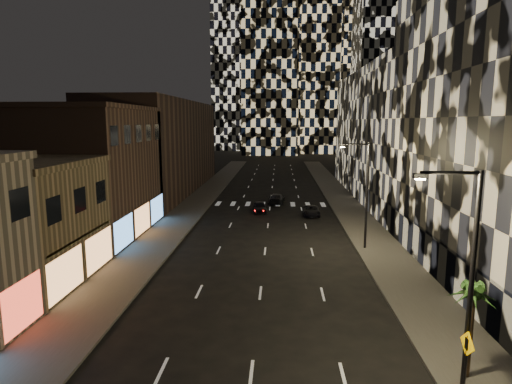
# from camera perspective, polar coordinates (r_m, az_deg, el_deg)

# --- Properties ---
(sidewalk_left) EXTENTS (4.00, 120.00, 0.15)m
(sidewalk_left) POSITION_cam_1_polar(r_m,az_deg,el_deg) (58.23, -7.97, -1.43)
(sidewalk_left) COLOR #47443F
(sidewalk_left) RESTS_ON ground
(sidewalk_right) EXTENTS (4.00, 120.00, 0.15)m
(sidewalk_right) POSITION_cam_1_polar(r_m,az_deg,el_deg) (57.84, 11.87, -1.61)
(sidewalk_right) COLOR #47443F
(sidewalk_right) RESTS_ON ground
(curb_left) EXTENTS (0.20, 120.00, 0.15)m
(curb_left) POSITION_cam_1_polar(r_m,az_deg,el_deg) (57.87, -5.93, -1.46)
(curb_left) COLOR #4C4C47
(curb_left) RESTS_ON ground
(curb_right) EXTENTS (0.20, 120.00, 0.15)m
(curb_right) POSITION_cam_1_polar(r_m,az_deg,el_deg) (57.56, 9.81, -1.60)
(curb_right) COLOR #4C4C47
(curb_right) RESTS_ON ground
(retail_tan) EXTENTS (10.00, 10.00, 8.00)m
(retail_tan) POSITION_cam_1_polar(r_m,az_deg,el_deg) (33.35, -30.00, -3.87)
(retail_tan) COLOR #897452
(retail_tan) RESTS_ON ground
(retail_brown) EXTENTS (10.00, 15.00, 12.00)m
(retail_brown) POSITION_cam_1_polar(r_m,az_deg,el_deg) (43.85, -21.36, 2.30)
(retail_brown) COLOR #51392D
(retail_brown) RESTS_ON ground
(retail_filler_left) EXTENTS (10.00, 40.00, 14.00)m
(retail_filler_left) POSITION_cam_1_polar(r_m,az_deg,el_deg) (68.67, -12.27, 5.91)
(retail_filler_left) COLOR #51392D
(retail_filler_left) RESTS_ON ground
(midrise_base) EXTENTS (0.60, 25.00, 3.00)m
(midrise_base) POSITION_cam_1_polar(r_m,az_deg,el_deg) (33.92, 22.38, -7.47)
(midrise_base) COLOR #383838
(midrise_base) RESTS_ON ground
(midrise_filler_right) EXTENTS (16.00, 40.00, 18.00)m
(midrise_filler_right) POSITION_cam_1_polar(r_m,az_deg,el_deg) (65.90, 19.91, 7.17)
(midrise_filler_right) COLOR #232326
(midrise_filler_right) RESTS_ON ground
(tower_center_low) EXTENTS (18.00, 18.00, 95.00)m
(tower_center_low) POSITION_cam_1_polar(r_m,az_deg,el_deg) (150.65, 1.99, 23.45)
(tower_center_low) COLOR black
(tower_center_low) RESTS_ON ground
(streetlight_near) EXTENTS (2.55, 0.25, 9.00)m
(streetlight_near) POSITION_cam_1_polar(r_m,az_deg,el_deg) (18.52, 26.23, -9.14)
(streetlight_near) COLOR black
(streetlight_near) RESTS_ON sidewalk_right
(streetlight_far) EXTENTS (2.55, 0.25, 9.00)m
(streetlight_far) POSITION_cam_1_polar(r_m,az_deg,el_deg) (37.25, 14.25, 0.50)
(streetlight_far) COLOR black
(streetlight_far) RESTS_ON sidewalk_right
(car_dark_midlane) EXTENTS (2.00, 4.03, 1.32)m
(car_dark_midlane) POSITION_cam_1_polar(r_m,az_deg,el_deg) (51.94, 0.53, -2.00)
(car_dark_midlane) COLOR black
(car_dark_midlane) RESTS_ON ground
(car_dark_oncoming) EXTENTS (2.38, 4.83, 1.35)m
(car_dark_oncoming) POSITION_cam_1_polar(r_m,az_deg,el_deg) (57.44, 2.78, -0.89)
(car_dark_oncoming) COLOR black
(car_dark_oncoming) RESTS_ON ground
(car_dark_rightlane) EXTENTS (1.95, 4.13, 1.14)m
(car_dark_rightlane) POSITION_cam_1_polar(r_m,az_deg,el_deg) (50.56, 7.38, -2.50)
(car_dark_rightlane) COLOR black
(car_dark_rightlane) RESTS_ON ground
(ped_sign) EXTENTS (0.12, 0.99, 2.99)m
(ped_sign) POSITION_cam_1_polar(r_m,az_deg,el_deg) (19.08, 26.25, -18.85)
(ped_sign) COLOR black
(ped_sign) RESTS_ON sidewalk_right
(palm_tree) EXTENTS (2.12, 2.16, 4.22)m
(palm_tree) POSITION_cam_1_polar(r_m,az_deg,el_deg) (20.43, 26.90, -12.59)
(palm_tree) COLOR #47331E
(palm_tree) RESTS_ON sidewalk_right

